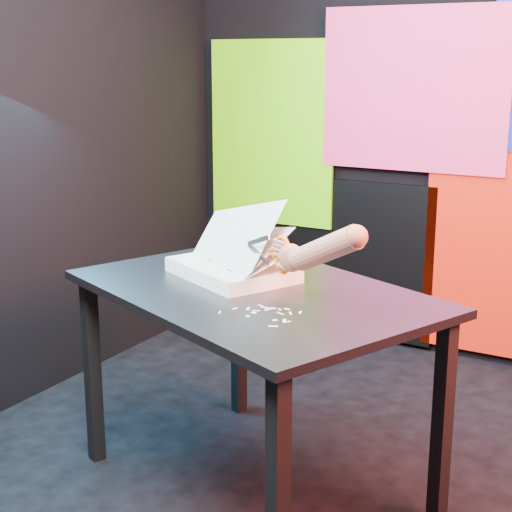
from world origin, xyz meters
The scene contains 7 objects.
room centered at (0.00, 0.00, 1.35)m, with size 3.01×3.01×2.71m.
backdrop centered at (0.06, 1.46, 0.96)m, with size 2.88×0.05×2.08m.
work_table centered at (-0.23, -0.15, 0.66)m, with size 1.43×1.20×0.75m.
printout_stack centered at (-0.37, -0.06, 0.78)m, with size 0.51×0.46×0.32m.
scissors centered at (-0.11, -0.20, 0.89)m, with size 0.21×0.10×0.13m.
hand_forearm centered at (0.07, -0.28, 0.95)m, with size 0.38×0.20×0.20m.
paper_clippings centered at (-0.05, -0.36, 0.75)m, with size 0.23×0.18×0.00m.
Camera 1 is at (1.04, -2.34, 1.51)m, focal length 55.00 mm.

